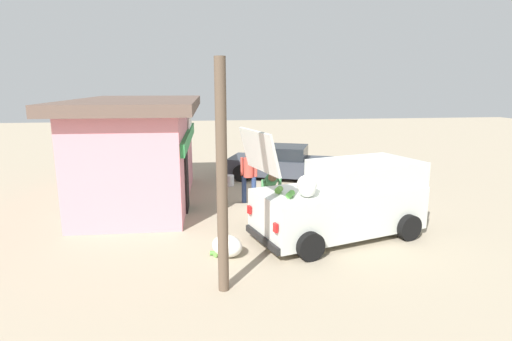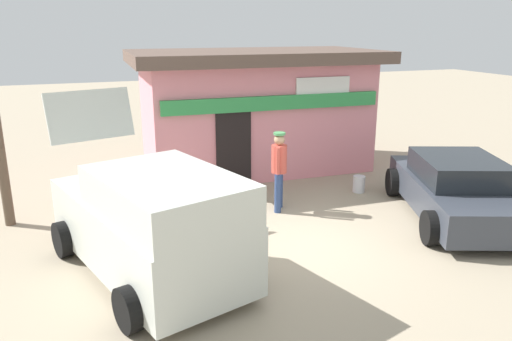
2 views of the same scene
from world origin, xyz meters
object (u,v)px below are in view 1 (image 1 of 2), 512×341
Objects in this scene: delivery_van at (344,200)px; paint_bucket at (230,180)px; unloaded_banana_pile at (227,246)px; vendor_standing at (249,172)px; storefront_bar at (140,150)px; customer_bending at (269,190)px; parked_sedan at (281,163)px.

delivery_van is 11.62× the size of paint_bucket.
vendor_standing is at bearing -13.43° from unloaded_banana_pile.
storefront_bar is 3.73m from paint_bucket.
unloaded_banana_pile is at bearing 166.57° from vendor_standing.
customer_bending is 3.62× the size of paint_bucket.
storefront_bar is at bearing 118.54° from paint_bucket.
unloaded_banana_pile is at bearing -152.32° from storefront_bar.
customer_bending is (-1.89, -0.33, -0.11)m from vendor_standing.
delivery_van is 6.05m from paint_bucket.
storefront_bar reaches higher than unloaded_banana_pile.
unloaded_banana_pile reaches higher than paint_bucket.
unloaded_banana_pile is at bearing 175.36° from paint_bucket.
vendor_standing is 1.19× the size of customer_bending.
storefront_bar reaches higher than vendor_standing.
vendor_standing reaches higher than paint_bucket.
storefront_bar is at bearing 117.38° from parked_sedan.
delivery_van is 3.74m from vendor_standing.
parked_sedan is (6.49, 0.35, -0.31)m from delivery_van.
storefront_bar reaches higher than paint_bucket.
paint_bucket is at bearing -4.64° from unloaded_banana_pile.
storefront_bar is 3.58m from vendor_standing.
vendor_standing reaches higher than unloaded_banana_pile.
paint_bucket is at bearing 115.72° from parked_sedan.
parked_sedan is 5.45m from customer_bending.
storefront_bar is at bearing 27.68° from unloaded_banana_pile.
unloaded_banana_pile is 2.27× the size of paint_bucket.
unloaded_banana_pile is (-0.90, 3.02, -0.71)m from delivery_van.
parked_sedan reaches higher than paint_bucket.
vendor_standing is (3.12, 2.06, 0.08)m from delivery_van.
vendor_standing is 4.21m from unloaded_banana_pile.
customer_bending reaches higher than paint_bucket.
parked_sedan is at bearing -62.62° from storefront_bar.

